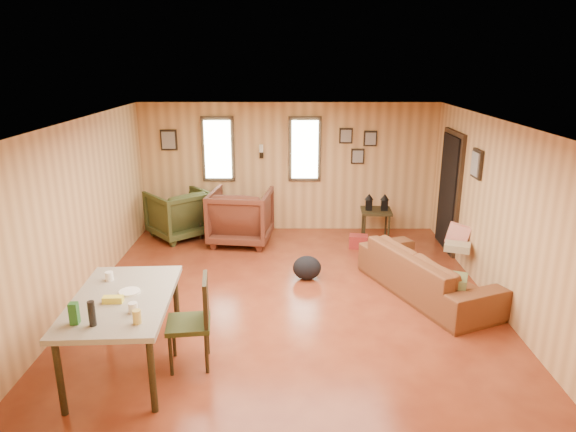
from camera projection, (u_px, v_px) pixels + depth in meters
name	position (u px, v px, depth m)	size (l,w,h in m)	color
room	(300.00, 208.00, 6.97)	(5.54, 6.04, 2.44)	brown
sofa	(427.00, 265.00, 7.05)	(2.21, 0.65, 0.87)	brown
recliner_brown	(241.00, 214.00, 9.04)	(1.03, 0.97, 1.06)	#552819
recliner_green	(179.00, 211.00, 9.34)	(0.94, 0.88, 0.97)	#373E1C
end_table	(214.00, 214.00, 9.47)	(0.60, 0.55, 0.72)	black
side_table	(376.00, 208.00, 9.19)	(0.57, 0.57, 0.85)	black
cooler	(358.00, 241.00, 8.89)	(0.35, 0.27, 0.22)	maroon
backpack	(307.00, 268.00, 7.60)	(0.46, 0.37, 0.36)	black
sofa_pillows	(454.00, 259.00, 7.07)	(1.02, 1.84, 0.38)	#565E34
dining_table	(122.00, 305.00, 5.20)	(1.07, 1.68, 1.07)	#9B9682
dining_chair	(195.00, 317.00, 5.37)	(0.51, 0.51, 1.00)	#373E1C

